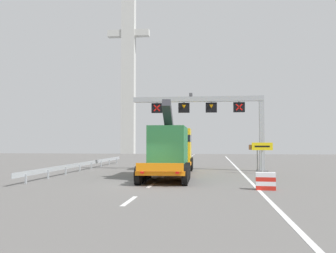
{
  "coord_description": "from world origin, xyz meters",
  "views": [
    {
      "loc": [
        3.79,
        -21.42,
        2.49
      ],
      "look_at": [
        0.43,
        7.2,
        3.69
      ],
      "focal_mm": 39.7,
      "sensor_mm": 36.0,
      "label": 1
    }
  ],
  "objects_px": {
    "exit_sign_yellow": "(262,150)",
    "heavy_haul_truck_orange": "(172,148)",
    "overhead_lane_gantry": "(214,110)",
    "tourist_info_sign_brown": "(257,151)",
    "crash_barrier_striped": "(266,181)",
    "bridge_pylon_distant": "(129,55)"
  },
  "relations": [
    {
      "from": "exit_sign_yellow",
      "to": "heavy_haul_truck_orange",
      "type": "bearing_deg",
      "value": -170.44
    },
    {
      "from": "overhead_lane_gantry",
      "to": "heavy_haul_truck_orange",
      "type": "distance_m",
      "value": 6.04
    },
    {
      "from": "tourist_info_sign_brown",
      "to": "crash_barrier_striped",
      "type": "bearing_deg",
      "value": -95.05
    },
    {
      "from": "heavy_haul_truck_orange",
      "to": "exit_sign_yellow",
      "type": "relative_size",
      "value": 5.77
    },
    {
      "from": "crash_barrier_striped",
      "to": "bridge_pylon_distant",
      "type": "bearing_deg",
      "value": 109.51
    },
    {
      "from": "heavy_haul_truck_orange",
      "to": "tourist_info_sign_brown",
      "type": "relative_size",
      "value": 6.26
    },
    {
      "from": "exit_sign_yellow",
      "to": "bridge_pylon_distant",
      "type": "xyz_separation_m",
      "value": [
        -21.55,
        47.65,
        19.35
      ]
    },
    {
      "from": "tourist_info_sign_brown",
      "to": "crash_barrier_striped",
      "type": "relative_size",
      "value": 2.16
    },
    {
      "from": "overhead_lane_gantry",
      "to": "bridge_pylon_distant",
      "type": "distance_m",
      "value": 50.91
    },
    {
      "from": "exit_sign_yellow",
      "to": "crash_barrier_striped",
      "type": "relative_size",
      "value": 2.34
    },
    {
      "from": "exit_sign_yellow",
      "to": "crash_barrier_striped",
      "type": "xyz_separation_m",
      "value": [
        -1.16,
        -9.9,
        -1.43
      ]
    },
    {
      "from": "bridge_pylon_distant",
      "to": "heavy_haul_truck_orange",
      "type": "bearing_deg",
      "value": -73.37
    },
    {
      "from": "crash_barrier_striped",
      "to": "overhead_lane_gantry",
      "type": "bearing_deg",
      "value": 101.44
    },
    {
      "from": "heavy_haul_truck_orange",
      "to": "exit_sign_yellow",
      "type": "xyz_separation_m",
      "value": [
        6.97,
        1.17,
        -0.11
      ]
    },
    {
      "from": "tourist_info_sign_brown",
      "to": "bridge_pylon_distant",
      "type": "height_order",
      "value": "bridge_pylon_distant"
    },
    {
      "from": "bridge_pylon_distant",
      "to": "exit_sign_yellow",
      "type": "bearing_deg",
      "value": -65.67
    },
    {
      "from": "tourist_info_sign_brown",
      "to": "overhead_lane_gantry",
      "type": "bearing_deg",
      "value": -177.29
    },
    {
      "from": "overhead_lane_gantry",
      "to": "exit_sign_yellow",
      "type": "distance_m",
      "value": 5.71
    },
    {
      "from": "exit_sign_yellow",
      "to": "tourist_info_sign_brown",
      "type": "bearing_deg",
      "value": 90.53
    },
    {
      "from": "overhead_lane_gantry",
      "to": "heavy_haul_truck_orange",
      "type": "height_order",
      "value": "overhead_lane_gantry"
    },
    {
      "from": "exit_sign_yellow",
      "to": "crash_barrier_striped",
      "type": "distance_m",
      "value": 10.07
    },
    {
      "from": "overhead_lane_gantry",
      "to": "crash_barrier_striped",
      "type": "height_order",
      "value": "overhead_lane_gantry"
    }
  ]
}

